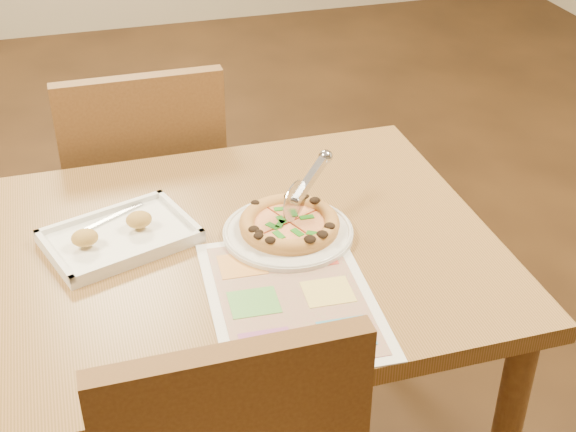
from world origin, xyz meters
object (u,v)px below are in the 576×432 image
object	(u,v)px
dining_table	(181,287)
pizza_cutter	(305,186)
menu	(291,298)
appetizer_tray	(119,237)
pizza	(289,224)
chair_far	(145,178)
plate	(288,233)

from	to	relation	value
dining_table	pizza_cutter	distance (m)	0.33
pizza_cutter	menu	size ratio (longest dim) A/B	0.32
dining_table	appetizer_tray	xyz separation A→B (m)	(-0.11, 0.07, 0.10)
menu	pizza	bearing A→B (deg)	74.45
dining_table	pizza	world-z (taller)	pizza
dining_table	pizza	distance (m)	0.26
dining_table	appetizer_tray	distance (m)	0.16
appetizer_tray	menu	bearing A→B (deg)	-44.30
chair_far	menu	world-z (taller)	chair_far
chair_far	plate	world-z (taller)	chair_far
chair_far	pizza	world-z (taller)	chair_far
plate	appetizer_tray	bearing A→B (deg)	167.36
dining_table	pizza_cutter	xyz separation A→B (m)	(0.28, 0.04, 0.17)
dining_table	plate	size ratio (longest dim) A/B	4.78
pizza_cutter	pizza	bearing A→B (deg)	176.23
pizza	pizza_cutter	bearing A→B (deg)	38.08
dining_table	menu	bearing A→B (deg)	-49.04
pizza	pizza_cutter	distance (m)	0.08
dining_table	chair_far	world-z (taller)	chair_far
pizza	plate	bearing A→B (deg)	-125.76
pizza	menu	bearing A→B (deg)	-105.55
dining_table	chair_far	distance (m)	0.61
dining_table	chair_far	size ratio (longest dim) A/B	2.77
chair_far	pizza	bearing A→B (deg)	111.67
pizza_cutter	appetizer_tray	bearing A→B (deg)	133.12
pizza	appetizer_tray	size ratio (longest dim) A/B	0.62
chair_far	menu	size ratio (longest dim) A/B	1.10
menu	chair_far	bearing A→B (deg)	102.46
plate	pizza	bearing A→B (deg)	54.24
pizza	dining_table	bearing A→B (deg)	-178.68
chair_far	appetizer_tray	bearing A→B (deg)	78.35
pizza	pizza_cutter	size ratio (longest dim) A/B	1.55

